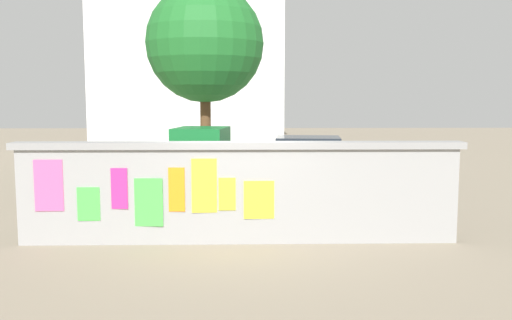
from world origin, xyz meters
The scene contains 10 objects.
ground centered at (0.00, 8.00, 0.00)m, with size 60.00×60.00×0.00m, color gray.
poster_wall centered at (-0.01, 0.00, 0.92)m, with size 7.91×0.42×1.80m.
auto_rickshaw_truck centered at (-1.94, 3.95, 0.90)m, with size 3.78×2.00×1.85m.
car_parked centered at (1.89, 6.98, 0.73)m, with size 3.96×2.11×1.40m.
motorcycle centered at (2.89, 3.62, 0.46)m, with size 1.90×0.56×0.87m.
bicycle_near centered at (-0.97, 1.00, 0.36)m, with size 1.70×0.44×0.95m.
person_walking centered at (0.92, 2.54, 0.99)m, with size 0.38×0.38×1.62m.
person_bystander centered at (1.79, 1.87, 0.99)m, with size 0.38×0.38×1.62m.
tree_roadside centered at (-1.30, 10.50, 4.49)m, with size 4.22×4.22×6.62m.
building_background centered at (-2.96, 21.87, 4.52)m, with size 10.69×4.94×8.99m.
Camera 1 is at (0.08, -9.64, 2.56)m, focal length 38.75 mm.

